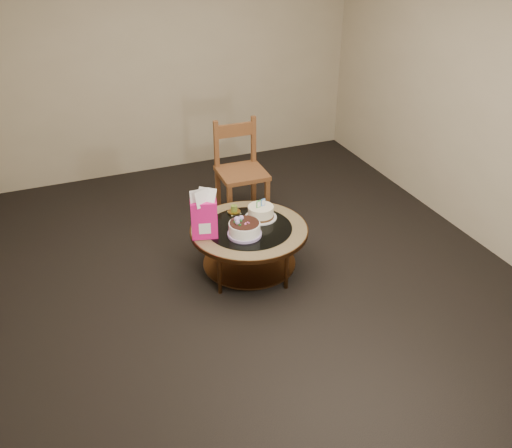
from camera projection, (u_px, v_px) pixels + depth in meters
name	position (u px, v px, depth m)	size (l,w,h in m)	color
ground	(249.00, 271.00, 5.12)	(5.00, 5.00, 0.00)	black
room_walls	(248.00, 105.00, 4.35)	(4.52, 5.02, 2.61)	#B8A98B
coffee_table	(249.00, 235.00, 4.93)	(1.02, 1.02, 0.46)	brown
decorated_cake	(244.00, 229.00, 4.75)	(0.29, 0.29, 0.17)	#A38BC5
cream_cake	(261.00, 212.00, 5.01)	(0.28, 0.28, 0.18)	silver
gift_bag	(204.00, 214.00, 4.66)	(0.24, 0.19, 0.43)	#F01671
pillar_candle	(234.00, 210.00, 5.10)	(0.12, 0.12, 0.09)	#DDCE5B
dining_chair	(240.00, 170.00, 5.78)	(0.48, 0.48, 1.01)	brown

